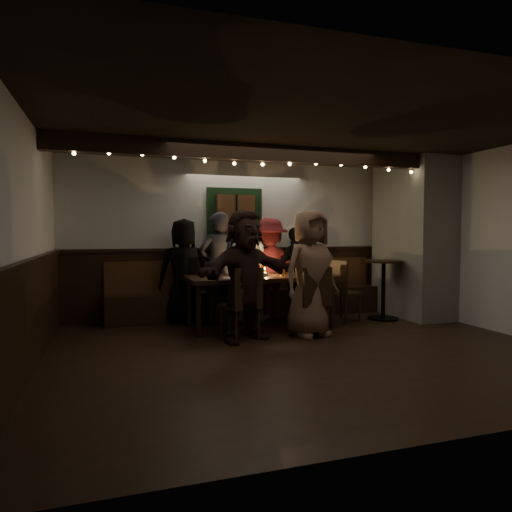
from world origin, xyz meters
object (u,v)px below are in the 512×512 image
object	(u,v)px
chair_near_left	(244,300)
person_a	(184,271)
person_e	(296,272)
chair_near_right	(314,297)
dining_table	(260,280)
person_g	(310,273)
person_f	(245,275)
person_b	(218,267)
person_d	(270,268)
person_c	(245,267)
high_top	(383,282)
chair_end	(340,287)

from	to	relation	value
chair_near_left	person_a	distance (m)	1.51
person_e	chair_near_right	bearing A→B (deg)	62.31
dining_table	person_g	bearing A→B (deg)	-58.19
person_e	person_f	bearing A→B (deg)	33.05
person_b	person_e	size ratio (longest dim) A/B	1.15
person_b	chair_near_left	bearing A→B (deg)	77.15
dining_table	person_a	world-z (taller)	person_a
chair_near_right	person_d	bearing A→B (deg)	94.12
chair_near_right	person_f	distance (m)	1.01
person_c	person_g	distance (m)	1.49
person_b	person_f	size ratio (longest dim) A/B	1.01
chair_near_right	person_a	world-z (taller)	person_a
person_f	person_g	bearing A→B (deg)	-22.33
high_top	person_b	xyz separation A→B (m)	(-2.59, 0.66, 0.25)
dining_table	person_g	xyz separation A→B (m)	(0.46, -0.75, 0.16)
person_b	person_g	world-z (taller)	person_b
person_f	dining_table	bearing A→B (deg)	36.76
person_c	chair_end	bearing A→B (deg)	175.12
dining_table	chair_end	distance (m)	1.31
person_b	person_g	xyz separation A→B (m)	(0.96, -1.38, -0.00)
chair_near_left	dining_table	bearing A→B (deg)	57.75
chair_near_left	person_d	bearing A→B (deg)	58.98
dining_table	person_c	distance (m)	0.67
dining_table	person_e	xyz separation A→B (m)	(0.86, 0.66, 0.05)
chair_near_left	chair_end	xyz separation A→B (m)	(1.77, 0.71, 0.01)
person_b	dining_table	bearing A→B (deg)	114.31
chair_near_left	person_b	bearing A→B (deg)	91.19
person_b	person_f	world-z (taller)	person_b
high_top	person_d	world-z (taller)	person_d
person_e	person_g	world-z (taller)	person_g
chair_near_left	person_d	distance (m)	1.70
person_a	person_e	size ratio (longest dim) A/B	1.08
person_b	person_d	xyz separation A→B (m)	(0.89, 0.06, -0.04)
chair_near_left	person_f	distance (m)	0.32
chair_end	high_top	xyz separation A→B (m)	(0.79, 0.01, 0.06)
chair_near_left	person_e	world-z (taller)	person_e
high_top	person_e	bearing A→B (deg)	150.91
high_top	chair_end	bearing A→B (deg)	-179.61
person_d	chair_end	bearing A→B (deg)	136.01
chair_near_left	person_g	xyz separation A→B (m)	(0.93, -0.00, 0.32)
high_top	chair_near_left	bearing A→B (deg)	-164.33
person_b	high_top	bearing A→B (deg)	151.76
chair_end	person_f	xyz separation A→B (m)	(-1.75, -0.71, 0.31)
dining_table	person_a	xyz separation A→B (m)	(-1.02, 0.64, 0.11)
high_top	person_b	size ratio (longest dim) A/B	0.56
person_e	chair_end	bearing A→B (deg)	108.86
dining_table	person_d	xyz separation A→B (m)	(0.39, 0.69, 0.12)
person_b	person_g	distance (m)	1.68
person_a	person_g	size ratio (longest dim) A/B	0.94
chair_end	person_g	size ratio (longest dim) A/B	0.57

